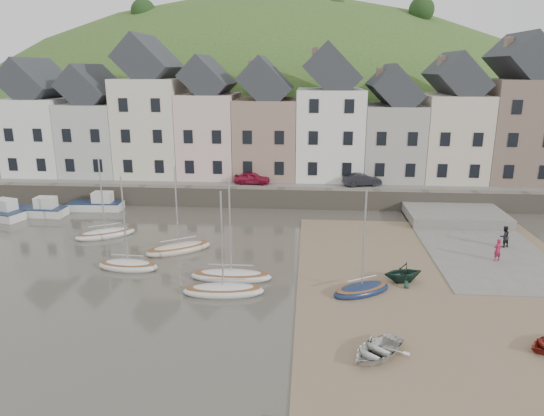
# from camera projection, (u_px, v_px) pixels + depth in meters

# --- Properties ---
(ground) EXTENTS (160.00, 160.00, 0.00)m
(ground) POSITION_uv_depth(u_px,v_px,m) (265.00, 282.00, 30.02)
(ground) COLOR #443F35
(ground) RESTS_ON ground
(quay_land) EXTENTS (90.00, 30.00, 1.50)m
(quay_land) POSITION_uv_depth(u_px,v_px,m) (288.00, 168.00, 60.52)
(quay_land) COLOR #375421
(quay_land) RESTS_ON ground
(quay_street) EXTENTS (70.00, 7.00, 0.10)m
(quay_street) POSITION_uv_depth(u_px,v_px,m) (283.00, 183.00, 49.27)
(quay_street) COLOR slate
(quay_street) RESTS_ON quay_land
(seawall) EXTENTS (70.00, 1.20, 1.80)m
(seawall) POSITION_uv_depth(u_px,v_px,m) (281.00, 198.00, 46.09)
(seawall) COLOR slate
(seawall) RESTS_ON ground
(beach) EXTENTS (18.00, 26.00, 0.06)m
(beach) POSITION_uv_depth(u_px,v_px,m) (450.00, 288.00, 29.21)
(beach) COLOR #7E634C
(beach) RESTS_ON ground
(slipway) EXTENTS (8.00, 18.00, 0.12)m
(slipway) POSITION_uv_depth(u_px,v_px,m) (476.00, 243.00, 36.59)
(slipway) COLOR slate
(slipway) RESTS_ON ground
(hillside) EXTENTS (134.40, 84.00, 84.00)m
(hillside) POSITION_uv_depth(u_px,v_px,m) (267.00, 237.00, 92.84)
(hillside) COLOR #375421
(hillside) RESTS_ON ground
(townhouse_terrace) EXTENTS (61.05, 8.00, 13.93)m
(townhouse_terrace) POSITION_uv_depth(u_px,v_px,m) (302.00, 121.00, 50.94)
(townhouse_terrace) COLOR white
(townhouse_terrace) RESTS_ON quay_land
(sailboat_0) EXTENTS (4.58, 3.63, 6.32)m
(sailboat_0) POSITION_uv_depth(u_px,v_px,m) (105.00, 234.00, 38.08)
(sailboat_0) COLOR silver
(sailboat_0) RESTS_ON ground
(sailboat_1) EXTENTS (4.06, 1.76, 6.32)m
(sailboat_1) POSITION_uv_depth(u_px,v_px,m) (128.00, 265.00, 31.94)
(sailboat_1) COLOR silver
(sailboat_1) RESTS_ON ground
(sailboat_2) EXTENTS (4.79, 3.83, 6.32)m
(sailboat_2) POSITION_uv_depth(u_px,v_px,m) (179.00, 248.00, 34.96)
(sailboat_2) COLOR beige
(sailboat_2) RESTS_ON ground
(sailboat_3) EXTENTS (5.01, 1.53, 6.32)m
(sailboat_3) POSITION_uv_depth(u_px,v_px,m) (231.00, 275.00, 30.37)
(sailboat_3) COLOR silver
(sailboat_3) RESTS_ON ground
(sailboat_4) EXTENTS (4.79, 1.92, 6.32)m
(sailboat_4) POSITION_uv_depth(u_px,v_px,m) (223.00, 290.00, 28.36)
(sailboat_4) COLOR silver
(sailboat_4) RESTS_ON ground
(sailboat_5) EXTENTS (3.93, 3.16, 6.32)m
(sailboat_5) POSITION_uv_depth(u_px,v_px,m) (361.00, 289.00, 28.43)
(sailboat_5) COLOR #152342
(sailboat_5) RESTS_ON ground
(motorboat_0) EXTENTS (4.78, 1.89, 1.70)m
(motorboat_0) POSITION_uv_depth(u_px,v_px,m) (40.00, 209.00, 43.45)
(motorboat_0) COLOR silver
(motorboat_0) RESTS_ON ground
(motorboat_2) EXTENTS (4.91, 1.95, 1.70)m
(motorboat_2) POSITION_uv_depth(u_px,v_px,m) (97.00, 204.00, 45.26)
(motorboat_2) COLOR silver
(motorboat_2) RESTS_ON ground
(rowboat_white) EXTENTS (3.71, 3.76, 0.64)m
(rowboat_white) POSITION_uv_depth(u_px,v_px,m) (377.00, 350.00, 22.12)
(rowboat_white) COLOR silver
(rowboat_white) RESTS_ON beach
(rowboat_green) EXTENTS (2.87, 2.65, 1.25)m
(rowboat_green) POSITION_uv_depth(u_px,v_px,m) (403.00, 272.00, 29.77)
(rowboat_green) COLOR #153126
(rowboat_green) RESTS_ON beach
(person_red) EXTENTS (0.65, 0.54, 1.52)m
(person_red) POSITION_uv_depth(u_px,v_px,m) (498.00, 250.00, 32.91)
(person_red) COLOR #9B1C41
(person_red) RESTS_ON slipway
(person_dark) EXTENTS (0.94, 0.86, 1.57)m
(person_dark) POSITION_uv_depth(u_px,v_px,m) (504.00, 237.00, 35.43)
(person_dark) COLOR black
(person_dark) RESTS_ON slipway
(car_left) EXTENTS (3.58, 1.66, 1.19)m
(car_left) POSITION_uv_depth(u_px,v_px,m) (252.00, 178.00, 48.35)
(car_left) COLOR maroon
(car_left) RESTS_ON quay_street
(car_right) EXTENTS (3.86, 2.14, 1.21)m
(car_right) POSITION_uv_depth(u_px,v_px,m) (362.00, 180.00, 47.58)
(car_right) COLOR black
(car_right) RESTS_ON quay_street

